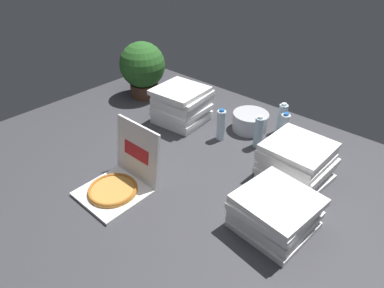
{
  "coord_description": "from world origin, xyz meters",
  "views": [
    {
      "loc": [
        1.17,
        -1.27,
        1.36
      ],
      "look_at": [
        -0.06,
        0.1,
        0.14
      ],
      "focal_mm": 30.99,
      "sensor_mm": 36.0,
      "label": 1
    }
  ],
  "objects_px": {
    "water_bottle_0": "(284,129)",
    "water_bottle_3": "(282,119)",
    "pizza_stack_right_mid": "(296,161)",
    "ice_bucket": "(251,121)",
    "open_pizza_box": "(120,180)",
    "water_bottle_2": "(221,125)",
    "water_bottle_1": "(259,132)",
    "potted_plant": "(143,68)",
    "pizza_stack_center_near": "(182,105)",
    "pizza_stack_left_near": "(275,212)"
  },
  "relations": [
    {
      "from": "water_bottle_0",
      "to": "water_bottle_3",
      "type": "xyz_separation_m",
      "value": [
        -0.09,
        0.13,
        0.0
      ]
    },
    {
      "from": "open_pizza_box",
      "to": "water_bottle_2",
      "type": "relative_size",
      "value": 1.73
    },
    {
      "from": "pizza_stack_left_near",
      "to": "pizza_stack_center_near",
      "type": "bearing_deg",
      "value": 156.02
    },
    {
      "from": "water_bottle_1",
      "to": "water_bottle_3",
      "type": "distance_m",
      "value": 0.29
    },
    {
      "from": "open_pizza_box",
      "to": "water_bottle_2",
      "type": "xyz_separation_m",
      "value": [
        0.1,
        0.87,
        0.05
      ]
    },
    {
      "from": "water_bottle_1",
      "to": "potted_plant",
      "type": "xyz_separation_m",
      "value": [
        -1.27,
        0.03,
        0.16
      ]
    },
    {
      "from": "pizza_stack_right_mid",
      "to": "open_pizza_box",
      "type": "bearing_deg",
      "value": -132.11
    },
    {
      "from": "water_bottle_1",
      "to": "ice_bucket",
      "type": "bearing_deg",
      "value": 135.94
    },
    {
      "from": "water_bottle_2",
      "to": "potted_plant",
      "type": "bearing_deg",
      "value": 172.88
    },
    {
      "from": "ice_bucket",
      "to": "open_pizza_box",
      "type": "bearing_deg",
      "value": -99.58
    },
    {
      "from": "pizza_stack_center_near",
      "to": "open_pizza_box",
      "type": "bearing_deg",
      "value": -70.74
    },
    {
      "from": "water_bottle_1",
      "to": "pizza_stack_right_mid",
      "type": "bearing_deg",
      "value": -22.23
    },
    {
      "from": "pizza_stack_right_mid",
      "to": "water_bottle_2",
      "type": "relative_size",
      "value": 1.69
    },
    {
      "from": "water_bottle_1",
      "to": "potted_plant",
      "type": "distance_m",
      "value": 1.28
    },
    {
      "from": "water_bottle_0",
      "to": "ice_bucket",
      "type": "bearing_deg",
      "value": 178.26
    },
    {
      "from": "ice_bucket",
      "to": "water_bottle_2",
      "type": "relative_size",
      "value": 1.11
    },
    {
      "from": "water_bottle_3",
      "to": "potted_plant",
      "type": "bearing_deg",
      "value": -168.59
    },
    {
      "from": "water_bottle_1",
      "to": "pizza_stack_center_near",
      "type": "bearing_deg",
      "value": -172.31
    },
    {
      "from": "water_bottle_0",
      "to": "water_bottle_1",
      "type": "xyz_separation_m",
      "value": [
        -0.11,
        -0.16,
        0.0
      ]
    },
    {
      "from": "open_pizza_box",
      "to": "pizza_stack_left_near",
      "type": "height_order",
      "value": "open_pizza_box"
    },
    {
      "from": "pizza_stack_center_near",
      "to": "ice_bucket",
      "type": "distance_m",
      "value": 0.56
    },
    {
      "from": "ice_bucket",
      "to": "water_bottle_1",
      "type": "distance_m",
      "value": 0.25
    },
    {
      "from": "open_pizza_box",
      "to": "water_bottle_2",
      "type": "distance_m",
      "value": 0.87
    },
    {
      "from": "pizza_stack_right_mid",
      "to": "ice_bucket",
      "type": "relative_size",
      "value": 1.52
    },
    {
      "from": "ice_bucket",
      "to": "water_bottle_1",
      "type": "bearing_deg",
      "value": -44.06
    },
    {
      "from": "pizza_stack_left_near",
      "to": "open_pizza_box",
      "type": "bearing_deg",
      "value": -157.1
    },
    {
      "from": "potted_plant",
      "to": "water_bottle_2",
      "type": "bearing_deg",
      "value": -7.12
    },
    {
      "from": "pizza_stack_left_near",
      "to": "water_bottle_2",
      "type": "distance_m",
      "value": 0.9
    },
    {
      "from": "water_bottle_2",
      "to": "pizza_stack_right_mid",
      "type": "bearing_deg",
      "value": -4.75
    },
    {
      "from": "pizza_stack_left_near",
      "to": "water_bottle_0",
      "type": "relative_size",
      "value": 1.66
    },
    {
      "from": "water_bottle_2",
      "to": "potted_plant",
      "type": "xyz_separation_m",
      "value": [
        -1.0,
        0.13,
        0.16
      ]
    },
    {
      "from": "potted_plant",
      "to": "water_bottle_3",
      "type": "bearing_deg",
      "value": 11.41
    },
    {
      "from": "ice_bucket",
      "to": "water_bottle_2",
      "type": "height_order",
      "value": "water_bottle_2"
    },
    {
      "from": "water_bottle_1",
      "to": "potted_plant",
      "type": "height_order",
      "value": "potted_plant"
    },
    {
      "from": "open_pizza_box",
      "to": "water_bottle_0",
      "type": "bearing_deg",
      "value": 67.02
    },
    {
      "from": "open_pizza_box",
      "to": "water_bottle_1",
      "type": "relative_size",
      "value": 1.73
    },
    {
      "from": "water_bottle_0",
      "to": "water_bottle_3",
      "type": "bearing_deg",
      "value": 123.65
    },
    {
      "from": "water_bottle_2",
      "to": "water_bottle_0",
      "type": "bearing_deg",
      "value": 34.6
    },
    {
      "from": "pizza_stack_center_near",
      "to": "pizza_stack_left_near",
      "type": "xyz_separation_m",
      "value": [
        1.16,
        -0.51,
        -0.04
      ]
    },
    {
      "from": "water_bottle_1",
      "to": "water_bottle_3",
      "type": "bearing_deg",
      "value": 84.85
    },
    {
      "from": "pizza_stack_left_near",
      "to": "water_bottle_3",
      "type": "distance_m",
      "value": 1.0
    },
    {
      "from": "potted_plant",
      "to": "pizza_stack_center_near",
      "type": "bearing_deg",
      "value": -11.13
    },
    {
      "from": "open_pizza_box",
      "to": "potted_plant",
      "type": "xyz_separation_m",
      "value": [
        -0.9,
        0.99,
        0.2
      ]
    },
    {
      "from": "ice_bucket",
      "to": "pizza_stack_center_near",
      "type": "bearing_deg",
      "value": -152.47
    },
    {
      "from": "pizza_stack_right_mid",
      "to": "water_bottle_3",
      "type": "relative_size",
      "value": 1.69
    },
    {
      "from": "pizza_stack_center_near",
      "to": "water_bottle_1",
      "type": "distance_m",
      "value": 0.68
    },
    {
      "from": "pizza_stack_left_near",
      "to": "water_bottle_2",
      "type": "height_order",
      "value": "water_bottle_2"
    },
    {
      "from": "pizza_stack_center_near",
      "to": "potted_plant",
      "type": "bearing_deg",
      "value": 168.87
    },
    {
      "from": "pizza_stack_right_mid",
      "to": "ice_bucket",
      "type": "distance_m",
      "value": 0.63
    },
    {
      "from": "open_pizza_box",
      "to": "ice_bucket",
      "type": "xyz_separation_m",
      "value": [
        0.19,
        1.13,
        -0.0
      ]
    }
  ]
}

